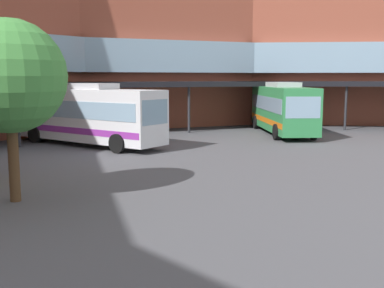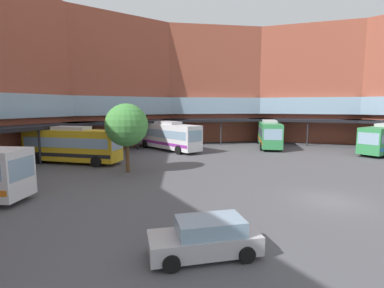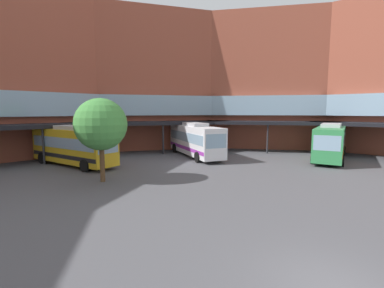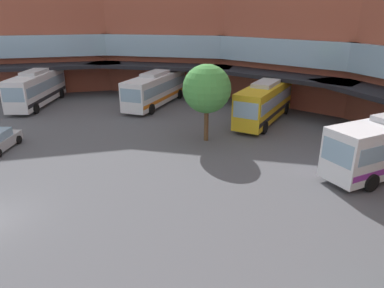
{
  "view_description": "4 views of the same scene",
  "coord_description": "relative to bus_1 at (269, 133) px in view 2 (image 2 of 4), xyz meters",
  "views": [
    {
      "loc": [
        -14.77,
        0.42,
        4.21
      ],
      "look_at": [
        0.03,
        12.93,
        1.45
      ],
      "focal_mm": 43.58,
      "sensor_mm": 36.0,
      "label": 1
    },
    {
      "loc": [
        -17.63,
        -9.06,
        5.98
      ],
      "look_at": [
        -2.06,
        11.73,
        2.55
      ],
      "focal_mm": 27.34,
      "sensor_mm": 36.0,
      "label": 2
    },
    {
      "loc": [
        -6.13,
        -6.1,
        5.26
      ],
      "look_at": [
        -0.61,
        12.48,
        2.92
      ],
      "focal_mm": 25.87,
      "sensor_mm": 36.0,
      "label": 3
    },
    {
      "loc": [
        17.96,
        4.05,
        9.92
      ],
      "look_at": [
        -1.52,
        11.82,
        1.97
      ],
      "focal_mm": 32.83,
      "sensor_mm": 36.0,
      "label": 4
    }
  ],
  "objects": [
    {
      "name": "station_building",
      "position": [
        -16.53,
        1.81,
        6.88
      ],
      "size": [
        74.42,
        41.99,
        18.6
      ],
      "color": "#9E4C38",
      "rests_on": "ground"
    },
    {
      "name": "bus_3",
      "position": [
        -13.31,
        6.24,
        -0.01
      ],
      "size": [
        3.53,
        11.13,
        3.88
      ],
      "rotation": [
        0.0,
        0.0,
        4.8
      ],
      "color": "white",
      "rests_on": "ground"
    },
    {
      "name": "bus_1",
      "position": [
        0.0,
        0.0,
        0.0
      ],
      "size": [
        9.43,
        9.17,
        3.9
      ],
      "rotation": [
        0.0,
        0.0,
        3.9
      ],
      "color": "#338C4C",
      "rests_on": "ground"
    },
    {
      "name": "bus_5",
      "position": [
        -26.11,
        4.49,
        -0.03
      ],
      "size": [
        8.41,
        9.48,
        3.85
      ],
      "rotation": [
        0.0,
        0.0,
        5.4
      ],
      "color": "gold",
      "rests_on": "ground"
    },
    {
      "name": "parked_car",
      "position": [
        -27.09,
        -18.46,
        -1.23
      ],
      "size": [
        4.75,
        3.44,
        1.53
      ],
      "rotation": [
        0.0,
        0.0,
        2.72
      ],
      "color": "#B7B7BC",
      "rests_on": "ground"
    },
    {
      "name": "ground_plane",
      "position": [
        -16.53,
        -17.93,
        -1.97
      ],
      "size": [
        116.8,
        116.8,
        0.0
      ],
      "primitive_type": "plane",
      "color": "#515156"
    },
    {
      "name": "plaza_tree",
      "position": [
        -23.3,
        -2.78,
        2.28
      ],
      "size": [
        3.82,
        3.82,
        6.18
      ],
      "color": "brown",
      "rests_on": "ground"
    }
  ]
}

